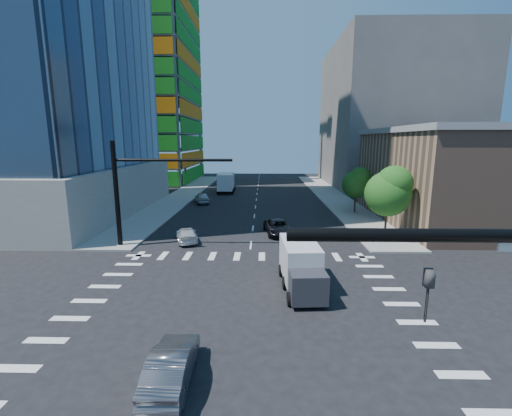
{
  "coord_description": "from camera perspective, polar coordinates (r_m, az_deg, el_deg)",
  "views": [
    {
      "loc": [
        1.09,
        -17.21,
        9.14
      ],
      "look_at": [
        0.55,
        8.0,
        4.17
      ],
      "focal_mm": 24.0,
      "sensor_mm": 36.0,
      "label": 1
    }
  ],
  "objects": [
    {
      "name": "ground",
      "position": [
        19.51,
        -2.21,
        -16.8
      ],
      "size": [
        160.0,
        160.0,
        0.0
      ],
      "primitive_type": "plane",
      "color": "black",
      "rests_on": "ground"
    },
    {
      "name": "road_markings",
      "position": [
        19.51,
        -2.21,
        -16.78
      ],
      "size": [
        20.0,
        20.0,
        0.01
      ],
      "primitive_type": "cube",
      "color": "silver",
      "rests_on": "ground"
    },
    {
      "name": "sidewalk_ne",
      "position": [
        59.03,
        12.37,
        2.05
      ],
      "size": [
        5.0,
        60.0,
        0.15
      ],
      "primitive_type": "cube",
      "color": "gray",
      "rests_on": "ground"
    },
    {
      "name": "sidewalk_nw",
      "position": [
        59.49,
        -11.99,
        2.13
      ],
      "size": [
        5.0,
        60.0,
        0.15
      ],
      "primitive_type": "cube",
      "color": "gray",
      "rests_on": "ground"
    },
    {
      "name": "construction_building",
      "position": [
        85.53,
        -19.6,
        20.95
      ],
      "size": [
        25.16,
        34.5,
        70.6
      ],
      "color": "gray",
      "rests_on": "ground"
    },
    {
      "name": "commercial_building",
      "position": [
        46.08,
        32.61,
        4.63
      ],
      "size": [
        20.5,
        22.5,
        10.6
      ],
      "color": "#966E57",
      "rests_on": "ground"
    },
    {
      "name": "bg_building_ne",
      "position": [
        76.87,
        21.61,
        14.01
      ],
      "size": [
        24.0,
        30.0,
        28.0
      ],
      "primitive_type": "cube",
      "color": "#605A56",
      "rests_on": "ground"
    },
    {
      "name": "signal_mast_nw",
      "position": [
        30.99,
        -19.79,
        3.73
      ],
      "size": [
        10.2,
        0.4,
        9.0
      ],
      "color": "black",
      "rests_on": "sidewalk_nw"
    },
    {
      "name": "tree_south",
      "position": [
        33.48,
        21.41,
        2.73
      ],
      "size": [
        4.16,
        4.16,
        6.82
      ],
      "color": "#382316",
      "rests_on": "sidewalk_ne"
    },
    {
      "name": "tree_north",
      "position": [
        45.0,
        16.52,
        4.11
      ],
      "size": [
        3.54,
        3.52,
        5.78
      ],
      "color": "#382316",
      "rests_on": "sidewalk_ne"
    },
    {
      "name": "car_nb_far",
      "position": [
        34.09,
        3.66,
        -3.21
      ],
      "size": [
        3.01,
        5.33,
        1.41
      ],
      "primitive_type": "imported",
      "rotation": [
        0.0,
        0.0,
        0.14
      ],
      "color": "black",
      "rests_on": "ground"
    },
    {
      "name": "car_sb_near",
      "position": [
        32.26,
        -11.48,
        -4.38
      ],
      "size": [
        2.94,
        4.67,
        1.26
      ],
      "primitive_type": "imported",
      "rotation": [
        0.0,
        0.0,
        3.43
      ],
      "color": "white",
      "rests_on": "ground"
    },
    {
      "name": "car_sb_mid",
      "position": [
        51.63,
        -8.98,
        1.69
      ],
      "size": [
        3.09,
        4.95,
        1.57
      ],
      "primitive_type": "imported",
      "rotation": [
        0.0,
        0.0,
        3.43
      ],
      "color": "#A3A7AB",
      "rests_on": "ground"
    },
    {
      "name": "car_sb_cross",
      "position": [
        14.75,
        -13.89,
        -24.09
      ],
      "size": [
        1.62,
        4.35,
        1.42
      ],
      "primitive_type": "imported",
      "rotation": [
        0.0,
        0.0,
        3.17
      ],
      "color": "#57565C",
      "rests_on": "ground"
    },
    {
      "name": "box_truck_near",
      "position": [
        21.65,
        7.65,
        -10.32
      ],
      "size": [
        2.64,
        5.54,
        2.84
      ],
      "rotation": [
        0.0,
        0.0,
        0.06
      ],
      "color": "black",
      "rests_on": "ground"
    },
    {
      "name": "box_truck_far",
      "position": [
        62.03,
        -4.92,
        4.06
      ],
      "size": [
        2.89,
        6.64,
        3.47
      ],
      "rotation": [
        0.0,
        0.0,
        3.15
      ],
      "color": "black",
      "rests_on": "ground"
    }
  ]
}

